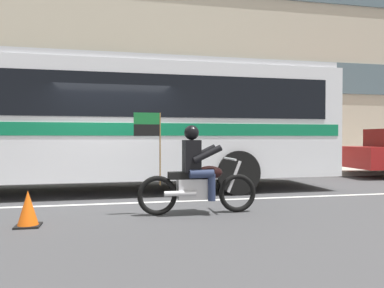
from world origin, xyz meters
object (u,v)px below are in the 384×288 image
object	(u,v)px
motorcycle_with_rider	(197,176)
fire_hydrant	(28,165)
traffic_cone	(28,210)
transit_bus	(94,116)

from	to	relation	value
motorcycle_with_rider	fire_hydrant	distance (m)	6.79
traffic_cone	fire_hydrant	bearing A→B (deg)	101.56
fire_hydrant	transit_bus	bearing A→B (deg)	-49.78
transit_bus	fire_hydrant	size ratio (longest dim) A/B	16.10
fire_hydrant	traffic_cone	world-z (taller)	fire_hydrant
transit_bus	motorcycle_with_rider	distance (m)	3.85
transit_bus	fire_hydrant	world-z (taller)	transit_bus
transit_bus	fire_hydrant	xyz separation A→B (m)	(-2.04, 2.41, -1.37)
transit_bus	traffic_cone	xyz separation A→B (m)	(-0.82, -3.52, -1.63)
motorcycle_with_rider	traffic_cone	world-z (taller)	motorcycle_with_rider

